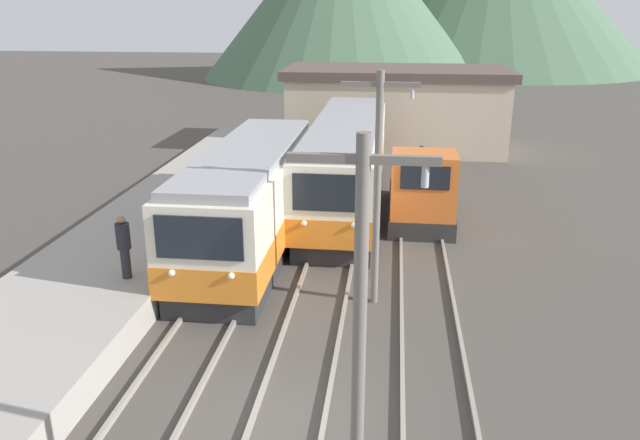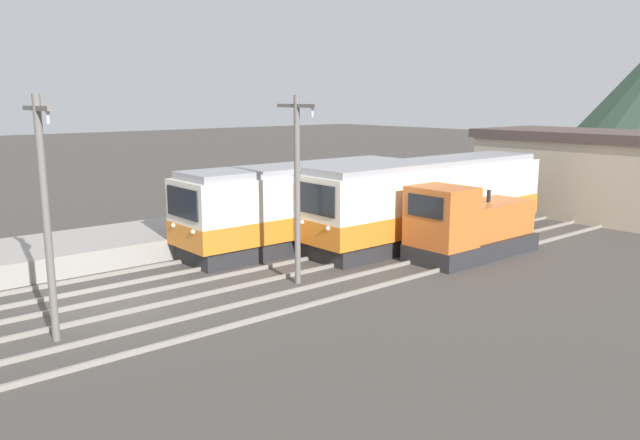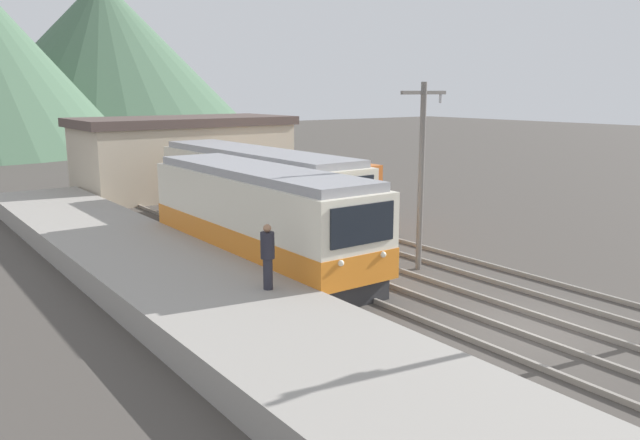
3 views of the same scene
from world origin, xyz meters
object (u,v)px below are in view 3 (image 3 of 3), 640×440
shunting_locomotive (324,201)px  commuter_train_left (259,221)px  catenary_mast_mid (422,169)px  commuter_train_center (255,193)px  person_on_platform (268,254)px

shunting_locomotive → commuter_train_left: bearing=-145.6°
commuter_train_left → catenary_mast_mid: size_ratio=1.76×
commuter_train_left → catenary_mast_mid: (4.31, -3.54, 1.86)m
commuter_train_left → commuter_train_center: size_ratio=0.85×
commuter_train_center → person_on_platform: commuter_train_center is taller
commuter_train_center → shunting_locomotive: (3.00, -1.10, -0.48)m
commuter_train_center → person_on_platform: (-5.25, -9.63, 0.13)m
person_on_platform → commuter_train_center: bearing=61.4°
commuter_train_center → commuter_train_left: bearing=-118.9°
commuter_train_left → person_on_platform: bearing=-118.3°
commuter_train_center → catenary_mast_mid: (1.51, -8.62, 1.83)m
catenary_mast_mid → person_on_platform: catenary_mast_mid is taller
commuter_train_center → shunting_locomotive: 3.23m
shunting_locomotive → catenary_mast_mid: (-1.49, -7.51, 2.31)m
commuter_train_center → catenary_mast_mid: 8.94m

